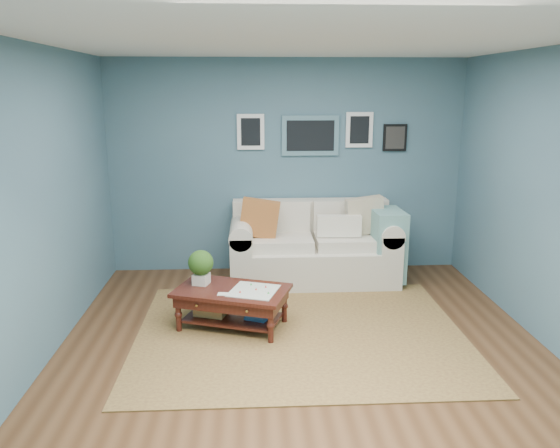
{
  "coord_description": "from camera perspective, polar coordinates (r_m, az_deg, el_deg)",
  "views": [
    {
      "loc": [
        -0.45,
        -4.42,
        2.32
      ],
      "look_at": [
        -0.16,
        1.0,
        0.97
      ],
      "focal_mm": 35.0,
      "sensor_mm": 36.0,
      "label": 1
    }
  ],
  "objects": [
    {
      "name": "room_shell",
      "position": [
        4.61,
        2.78,
        1.86
      ],
      "size": [
        5.0,
        5.02,
        2.7
      ],
      "color": "brown",
      "rests_on": "ground"
    },
    {
      "name": "area_rug",
      "position": [
        5.43,
        2.12,
        -11.31
      ],
      "size": [
        3.16,
        2.53,
        0.01
      ],
      "primitive_type": "cube",
      "color": "brown",
      "rests_on": "ground"
    },
    {
      "name": "loveseat",
      "position": [
        6.78,
        4.21,
        -2.28
      ],
      "size": [
        2.08,
        0.94,
        1.07
      ],
      "color": "beige",
      "rests_on": "ground"
    },
    {
      "name": "coffee_table",
      "position": [
        5.48,
        -5.58,
        -7.36
      ],
      "size": [
        1.23,
        0.95,
        0.76
      ],
      "rotation": [
        0.0,
        0.0,
        -0.32
      ],
      "color": "black",
      "rests_on": "ground"
    }
  ]
}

